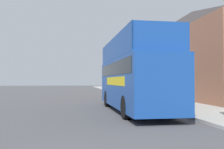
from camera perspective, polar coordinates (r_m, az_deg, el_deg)
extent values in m
plane|color=#4C4C4F|center=(25.12, -9.67, -5.40)|extent=(144.00, 144.00, 0.00)
cube|color=#ADAAA3|center=(23.24, 9.80, -5.55)|extent=(3.74, 108.00, 0.14)
cube|color=#9E664C|center=(28.16, 17.11, 1.53)|extent=(6.00, 21.18, 6.34)
pyramid|color=#383333|center=(28.73, 17.05, 10.47)|extent=(6.00, 21.18, 2.59)
cube|color=#19479E|center=(15.16, 4.77, -1.94)|extent=(2.65, 10.03, 2.64)
cube|color=yellow|center=(14.68, 5.24, -1.45)|extent=(2.59, 5.54, 0.45)
cube|color=black|center=(15.17, 4.76, 1.15)|extent=(2.67, 9.23, 0.70)
cube|color=#19479E|center=(15.21, 4.76, 3.22)|extent=(2.64, 9.23, 0.10)
cube|color=#19479E|center=(15.03, 0.30, 5.68)|extent=(0.24, 9.19, 1.16)
cube|color=#19479E|center=(15.60, 9.04, 5.44)|extent=(0.24, 9.19, 1.16)
cube|color=#19479E|center=(10.95, 10.60, 8.36)|extent=(2.47, 0.12, 1.16)
cube|color=#19479E|center=(19.05, 1.91, 4.19)|extent=(2.49, 1.44, 1.16)
cylinder|color=black|center=(18.03, -1.07, -5.27)|extent=(0.30, 1.10, 1.10)
cylinder|color=black|center=(18.48, 5.79, -5.16)|extent=(0.30, 1.10, 1.10)
cylinder|color=black|center=(12.15, 3.00, -7.15)|extent=(0.30, 1.10, 1.10)
cylinder|color=black|center=(12.80, 12.82, -6.83)|extent=(0.30, 1.10, 1.10)
cube|color=navy|center=(23.79, 1.85, -4.22)|extent=(1.86, 3.96, 0.80)
cube|color=black|center=(23.65, 1.90, -2.62)|extent=(1.61, 1.91, 0.54)
cylinder|color=black|center=(24.86, -0.56, -4.67)|extent=(0.21, 0.69, 0.68)
cylinder|color=black|center=(25.16, 3.16, -4.63)|extent=(0.21, 0.69, 0.68)
cylinder|color=black|center=(22.46, 0.38, -5.02)|extent=(0.21, 0.69, 0.68)
cylinder|color=black|center=(22.79, 4.47, -4.97)|extent=(0.21, 0.69, 0.68)
cylinder|color=black|center=(16.87, 12.48, 0.22)|extent=(0.13, 0.13, 4.18)
cylinder|color=silver|center=(17.09, 12.44, 8.01)|extent=(0.32, 0.32, 0.45)
cone|color=black|center=(17.15, 12.43, 9.12)|extent=(0.35, 0.35, 0.22)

